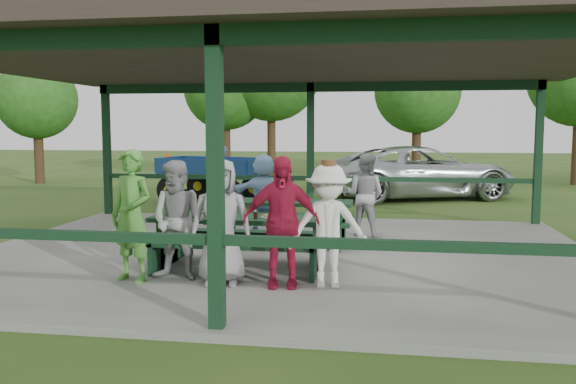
% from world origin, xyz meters
% --- Properties ---
extents(ground, '(90.00, 90.00, 0.00)m').
position_xyz_m(ground, '(0.00, 0.00, 0.00)').
color(ground, '#2C4A17').
rests_on(ground, ground).
extents(concrete_slab, '(10.00, 8.00, 0.10)m').
position_xyz_m(concrete_slab, '(0.00, 0.00, 0.05)').
color(concrete_slab, slate).
rests_on(concrete_slab, ground).
extents(pavilion_structure, '(10.60, 8.60, 3.24)m').
position_xyz_m(pavilion_structure, '(0.00, 0.00, 3.17)').
color(pavilion_structure, black).
rests_on(pavilion_structure, concrete_slab).
extents(picnic_table_near, '(2.58, 1.39, 0.75)m').
position_xyz_m(picnic_table_near, '(-0.38, -1.20, 0.57)').
color(picnic_table_near, black).
rests_on(picnic_table_near, concrete_slab).
extents(picnic_table_far, '(2.45, 1.39, 0.75)m').
position_xyz_m(picnic_table_far, '(-0.13, 0.80, 0.57)').
color(picnic_table_far, black).
rests_on(picnic_table_far, concrete_slab).
extents(table_setting, '(2.33, 0.45, 0.10)m').
position_xyz_m(table_setting, '(-0.42, -1.18, 0.88)').
color(table_setting, white).
rests_on(table_setting, picnic_table_near).
extents(contestant_green, '(0.73, 0.60, 1.74)m').
position_xyz_m(contestant_green, '(-1.62, -2.13, 0.97)').
color(contestant_green, '#489132').
rests_on(contestant_green, concrete_slab).
extents(contestant_grey_left, '(0.82, 0.67, 1.59)m').
position_xyz_m(contestant_grey_left, '(-1.04, -1.95, 0.89)').
color(contestant_grey_left, '#969699').
rests_on(contestant_grey_left, concrete_slab).
extents(contestant_grey_mid, '(0.88, 0.66, 1.63)m').
position_xyz_m(contestant_grey_mid, '(-0.42, -2.10, 0.91)').
color(contestant_grey_mid, gray).
rests_on(contestant_grey_mid, concrete_slab).
extents(contestant_red, '(1.02, 0.54, 1.67)m').
position_xyz_m(contestant_red, '(0.36, -2.12, 0.93)').
color(contestant_red, '#AB1839').
rests_on(contestant_red, concrete_slab).
extents(contestant_white_fedora, '(1.09, 0.74, 1.62)m').
position_xyz_m(contestant_white_fedora, '(0.96, -2.04, 0.88)').
color(contestant_white_fedora, white).
rests_on(contestant_white_fedora, concrete_slab).
extents(spectator_lblue, '(1.47, 0.65, 1.53)m').
position_xyz_m(spectator_lblue, '(-0.64, 1.78, 0.86)').
color(spectator_lblue, '#8FB5DD').
rests_on(spectator_lblue, concrete_slab).
extents(spectator_blue, '(0.70, 0.56, 1.69)m').
position_xyz_m(spectator_blue, '(-1.64, 2.29, 0.95)').
color(spectator_blue, '#4675B7').
rests_on(spectator_blue, concrete_slab).
extents(spectator_grey, '(0.91, 0.81, 1.54)m').
position_xyz_m(spectator_grey, '(1.28, 1.77, 0.87)').
color(spectator_grey, '#9B9B9D').
rests_on(spectator_grey, concrete_slab).
extents(pickup_truck, '(6.25, 4.61, 1.58)m').
position_xyz_m(pickup_truck, '(2.69, 8.98, 0.79)').
color(pickup_truck, silver).
rests_on(pickup_truck, ground).
extents(farm_trailer, '(3.98, 2.30, 1.38)m').
position_xyz_m(farm_trailer, '(-3.16, 6.95, 0.68)').
color(farm_trailer, navy).
rests_on(farm_trailer, ground).
extents(tree_far_left, '(3.59, 3.59, 5.62)m').
position_xyz_m(tree_far_left, '(-5.17, 15.97, 3.80)').
color(tree_far_left, '#302113').
rests_on(tree_far_left, ground).
extents(tree_left, '(4.25, 4.25, 6.63)m').
position_xyz_m(tree_left, '(-3.23, 16.20, 4.49)').
color(tree_left, '#302113').
rests_on(tree_left, ground).
extents(tree_mid, '(3.37, 3.37, 5.27)m').
position_xyz_m(tree_mid, '(2.83, 15.05, 3.57)').
color(tree_mid, '#302113').
rests_on(tree_mid, ground).
extents(tree_edge_left, '(3.02, 3.02, 4.72)m').
position_xyz_m(tree_edge_left, '(-11.51, 11.94, 3.19)').
color(tree_edge_left, '#302113').
rests_on(tree_edge_left, ground).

